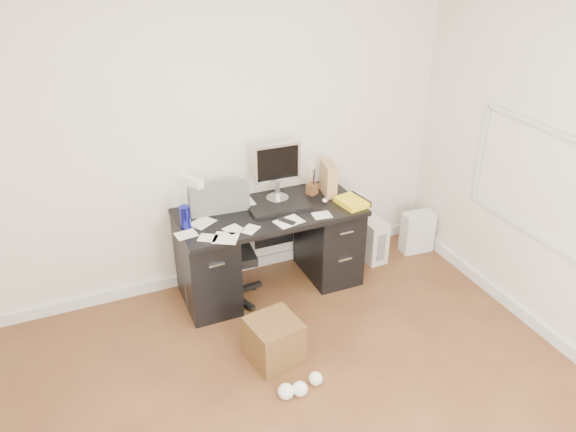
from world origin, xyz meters
name	(u,v)px	position (x,y,z in m)	size (l,w,h in m)	color
room_shell	(338,198)	(0.03, 0.03, 1.66)	(4.02, 4.02, 2.71)	white
desk	(270,247)	(0.30, 1.65, 0.40)	(1.50, 0.70, 0.75)	black
loose_papers	(248,217)	(0.10, 1.60, 0.75)	(1.10, 0.60, 0.00)	white
lcd_monitor	(277,172)	(0.43, 1.81, 1.00)	(0.40, 0.23, 0.50)	silver
keyboard	(281,209)	(0.38, 1.61, 0.76)	(0.49, 0.17, 0.03)	black
computer_mouse	(325,201)	(0.76, 1.58, 0.78)	(0.05, 0.05, 0.05)	silver
travel_mug	(185,217)	(-0.39, 1.64, 0.84)	(0.08, 0.08, 0.18)	navy
white_binder	(191,194)	(-0.27, 1.91, 0.90)	(0.12, 0.25, 0.29)	white
magazine_file	(328,178)	(0.88, 1.75, 0.89)	(0.12, 0.24, 0.28)	#976F49
pen_cup	(312,182)	(0.75, 1.79, 0.87)	(0.10, 0.10, 0.23)	#522B17
yellow_book	(352,202)	(0.96, 1.48, 0.77)	(0.20, 0.26, 0.04)	yellow
paper_remote	(289,221)	(0.37, 1.41, 0.76)	(0.22, 0.17, 0.02)	white
office_chair	(226,248)	(-0.09, 1.65, 0.49)	(0.55, 0.55, 0.97)	#4B4D4A
pc_tower	(369,237)	(1.33, 1.75, 0.20)	(0.18, 0.40, 0.40)	beige
shopping_bag	(417,232)	(1.80, 1.65, 0.20)	(0.30, 0.21, 0.40)	silver
wicker_basket	(274,341)	(-0.01, 0.80, 0.17)	(0.34, 0.34, 0.34)	#483215
desk_printer	(207,286)	(-0.25, 1.73, 0.11)	(0.37, 0.30, 0.21)	slate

